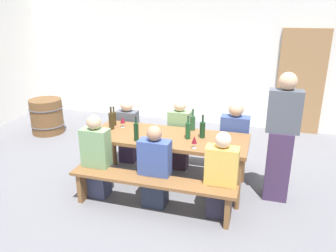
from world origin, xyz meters
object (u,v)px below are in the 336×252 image
(bench_far, at_px, (181,143))
(seated_guest_far_0, at_px, (128,132))
(wine_bottle_0, at_px, (114,118))
(wine_bottle_4, at_px, (193,123))
(wooden_door, at_px, (301,82))
(wine_glass_1, at_px, (194,140))
(wine_glass_0, at_px, (123,120))
(seated_guest_near_2, at_px, (221,178))
(wine_bottle_1, at_px, (111,120))
(wine_bottle_2, at_px, (188,130))
(wine_bottle_3, at_px, (202,129))
(standing_host, at_px, (281,140))
(seated_guest_near_1, at_px, (155,169))
(seated_guest_far_1, at_px, (180,136))
(seated_guest_near_0, at_px, (97,159))
(wine_barrel, at_px, (47,116))
(tasting_table, at_px, (168,141))
(bench_near, at_px, (151,185))
(wine_bottle_5, at_px, (136,131))
(seated_guest_far_2, at_px, (234,141))

(bench_far, distance_m, seated_guest_far_0, 0.90)
(wine_bottle_0, xyz_separation_m, wine_bottle_4, (1.20, 0.14, 0.00))
(wooden_door, bearing_deg, wine_glass_1, -114.43)
(wine_glass_0, xyz_separation_m, seated_guest_near_2, (1.60, -0.73, -0.34))
(wine_bottle_4, bearing_deg, wine_bottle_1, -165.42)
(wine_bottle_2, height_order, wine_glass_0, wine_bottle_2)
(wine_bottle_3, distance_m, standing_host, 1.03)
(wine_bottle_0, height_order, seated_guest_near_2, seated_guest_near_2)
(seated_guest_near_1, distance_m, seated_guest_far_1, 1.15)
(seated_guest_near_0, height_order, wine_barrel, seated_guest_near_0)
(wine_bottle_2, height_order, standing_host, standing_host)
(wine_bottle_0, distance_m, wine_bottle_2, 1.23)
(wine_bottle_4, xyz_separation_m, wine_glass_0, (-1.03, -0.19, -0.00))
(tasting_table, height_order, wine_glass_0, wine_glass_0)
(bench_near, height_order, wine_barrel, wine_barrel)
(bench_far, distance_m, wine_bottle_2, 0.94)
(wine_bottle_3, bearing_deg, wine_bottle_2, -150.55)
(tasting_table, xyz_separation_m, wine_barrel, (-3.03, 1.35, -0.32))
(wine_glass_0, bearing_deg, wine_bottle_4, 10.25)
(wine_bottle_5, xyz_separation_m, seated_guest_far_2, (1.22, 0.86, -0.33))
(bench_near, xyz_separation_m, seated_guest_far_1, (0.02, 1.30, 0.18))
(seated_guest_far_1, bearing_deg, wine_glass_0, -61.83)
(wine_bottle_0, distance_m, wine_bottle_5, 0.75)
(wine_glass_1, bearing_deg, seated_guest_far_1, 115.84)
(standing_host, bearing_deg, wine_glass_1, 19.30)
(bench_far, relative_size, seated_guest_near_1, 1.94)
(bench_near, xyz_separation_m, seated_guest_near_2, (0.84, 0.15, 0.16))
(wine_bottle_5, bearing_deg, seated_guest_far_0, 120.83)
(tasting_table, distance_m, bench_near, 0.79)
(wine_bottle_3, bearing_deg, wine_bottle_4, 127.30)
(seated_guest_far_0, relative_size, standing_host, 0.63)
(seated_guest_near_2, xyz_separation_m, seated_guest_far_0, (-1.71, 1.15, -0.00))
(wine_bottle_2, distance_m, wine_bottle_4, 0.36)
(wine_bottle_2, relative_size, wine_bottle_4, 1.03)
(bench_far, height_order, wine_glass_1, wine_glass_1)
(wine_barrel, bearing_deg, bench_far, -11.72)
(bench_far, xyz_separation_m, wine_barrel, (-3.03, 0.63, -0.00))
(tasting_table, relative_size, wine_bottle_0, 7.61)
(wine_glass_0, relative_size, seated_guest_near_0, 0.14)
(wooden_door, xyz_separation_m, wine_barrel, (-4.93, -1.55, -0.69))
(wine_bottle_0, distance_m, seated_guest_far_0, 0.51)
(seated_guest_far_0, bearing_deg, tasting_table, 56.60)
(wine_bottle_0, bearing_deg, wine_barrel, 151.48)
(bench_near, height_order, seated_guest_near_1, seated_guest_near_1)
(bench_far, distance_m, wine_bottle_0, 1.17)
(bench_near, height_order, wine_bottle_0, wine_bottle_0)
(wine_glass_0, xyz_separation_m, seated_guest_far_0, (-0.11, 0.42, -0.35))
(wine_bottle_2, bearing_deg, wine_glass_1, -62.12)
(wine_bottle_1, xyz_separation_m, standing_host, (2.39, 0.02, -0.04))
(wine_bottle_0, xyz_separation_m, wine_glass_1, (1.37, -0.52, -0.00))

